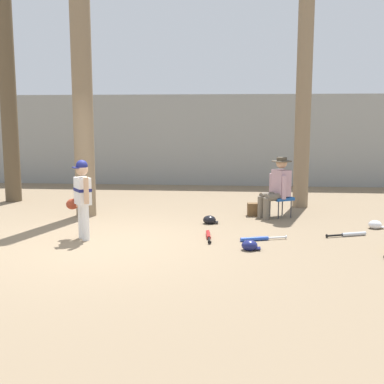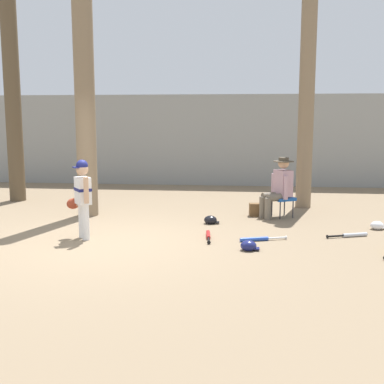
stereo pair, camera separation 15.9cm
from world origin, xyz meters
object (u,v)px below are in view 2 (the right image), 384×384
(bat_aluminum_silver, at_px, (352,235))
(seated_spectator, at_px, (279,186))
(tree_near_player, at_px, (85,102))
(bat_red_barrel, at_px, (208,236))
(tree_behind_spectator, at_px, (306,114))
(folding_stool, at_px, (283,199))
(batting_helmet_white, at_px, (377,226))
(batting_helmet_navy, at_px, (249,246))
(young_ballplayer, at_px, (82,194))
(handbag_beside_stool, at_px, (258,210))
(bat_blue_youth, at_px, (258,239))
(batting_helmet_black, at_px, (211,220))
(tree_far_left, at_px, (14,114))

(bat_aluminum_silver, bearing_deg, seated_spectator, 126.86)
(tree_near_player, relative_size, bat_red_barrel, 7.22)
(tree_behind_spectator, relative_size, folding_stool, 8.50)
(tree_behind_spectator, relative_size, batting_helmet_white, 16.68)
(batting_helmet_navy, bearing_deg, seated_spectator, 76.53)
(tree_behind_spectator, relative_size, bat_red_barrel, 6.32)
(batting_helmet_navy, relative_size, batting_helmet_white, 1.03)
(young_ballplayer, height_order, bat_red_barrel, young_ballplayer)
(handbag_beside_stool, xyz_separation_m, batting_helmet_navy, (-0.20, -2.63, -0.06))
(bat_blue_youth, bearing_deg, handbag_beside_stool, 88.63)
(batting_helmet_black, bearing_deg, bat_red_barrel, -88.02)
(tree_near_player, height_order, batting_helmet_black, tree_near_player)
(tree_behind_spectator, distance_m, tree_far_left, 6.74)
(bat_red_barrel, relative_size, batting_helmet_white, 2.64)
(tree_near_player, bearing_deg, bat_red_barrel, -32.34)
(folding_stool, xyz_separation_m, seated_spectator, (-0.09, -0.05, 0.28))
(tree_near_player, relative_size, batting_helmet_navy, 18.50)
(seated_spectator, height_order, tree_far_left, tree_far_left)
(tree_behind_spectator, distance_m, bat_blue_youth, 3.91)
(young_ballplayer, height_order, bat_blue_youth, young_ballplayer)
(folding_stool, height_order, bat_red_barrel, folding_stool)
(folding_stool, bearing_deg, tree_behind_spectator, 65.28)
(seated_spectator, bearing_deg, batting_helmet_white, -27.04)
(tree_behind_spectator, height_order, young_ballplayer, tree_behind_spectator)
(folding_stool, relative_size, handbag_beside_stool, 1.60)
(seated_spectator, distance_m, batting_helmet_navy, 2.65)
(folding_stool, bearing_deg, bat_aluminum_silver, -56.15)
(tree_far_left, distance_m, bat_aluminum_silver, 8.05)
(tree_behind_spectator, relative_size, tree_far_left, 0.97)
(tree_far_left, bearing_deg, folding_stool, -12.33)
(tree_far_left, height_order, bat_blue_youth, tree_far_left)
(batting_helmet_black, distance_m, batting_helmet_navy, 1.93)
(tree_near_player, relative_size, batting_helmet_black, 18.47)
(seated_spectator, xyz_separation_m, batting_helmet_black, (-1.30, -0.72, -0.57))
(tree_near_player, height_order, tree_far_left, tree_near_player)
(tree_behind_spectator, height_order, batting_helmet_white, tree_behind_spectator)
(folding_stool, relative_size, seated_spectator, 0.45)
(handbag_beside_stool, bearing_deg, tree_near_player, -175.43)
(handbag_beside_stool, bearing_deg, young_ballplayer, -143.03)
(tree_behind_spectator, xyz_separation_m, bat_aluminum_silver, (0.49, -2.72, -2.03))
(tree_near_player, bearing_deg, batting_helmet_navy, -35.96)
(seated_spectator, distance_m, bat_blue_youth, 2.07)
(tree_behind_spectator, distance_m, bat_aluminum_silver, 3.43)
(bat_blue_youth, height_order, bat_aluminum_silver, same)
(folding_stool, distance_m, batting_helmet_black, 1.61)
(tree_behind_spectator, height_order, batting_helmet_navy, tree_behind_spectator)
(tree_behind_spectator, height_order, batting_helmet_black, tree_behind_spectator)
(batting_helmet_black, bearing_deg, batting_helmet_navy, -68.78)
(folding_stool, distance_m, bat_aluminum_silver, 1.89)
(bat_aluminum_silver, height_order, batting_helmet_navy, batting_helmet_navy)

